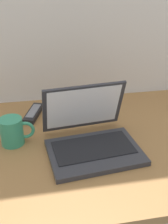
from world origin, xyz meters
TOP-DOWN VIEW (x-y plane):
  - desk at (0.00, 0.00)m, footprint 1.60×0.76m
  - laptop at (0.04, -0.04)m, footprint 0.33×0.31m
  - coffee_mug at (-0.23, 0.03)m, footprint 0.12×0.08m
  - remote_control_near at (-0.16, 0.23)m, footprint 0.09×0.17m

SIDE VIEW (x-z plane):
  - desk at x=0.00m, z-range 0.00..0.03m
  - remote_control_near at x=-0.16m, z-range 0.03..0.05m
  - laptop at x=0.04m, z-range -0.03..0.18m
  - coffee_mug at x=-0.23m, z-range 0.03..0.13m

